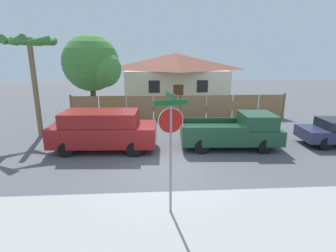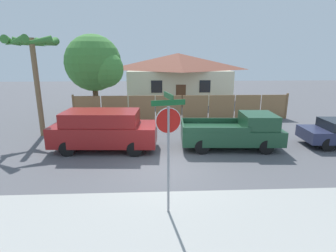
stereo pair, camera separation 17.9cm
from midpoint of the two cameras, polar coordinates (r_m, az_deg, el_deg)
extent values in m
plane|color=#56565B|center=(10.93, -1.65, -9.06)|extent=(80.00, 80.00, 0.00)
cube|color=#A3A39E|center=(7.78, -0.64, -19.81)|extent=(36.00, 3.20, 0.01)
cube|color=#997047|center=(19.43, -17.80, 3.61)|extent=(1.85, 0.06, 1.77)
cube|color=#997047|center=(19.05, -12.17, 3.78)|extent=(1.85, 0.06, 1.77)
cube|color=#997047|center=(18.86, -6.38, 3.91)|extent=(1.85, 0.06, 1.77)
cube|color=#997047|center=(18.87, -0.52, 4.01)|extent=(1.85, 0.06, 1.77)
cube|color=#997047|center=(19.07, 5.27, 4.06)|extent=(1.85, 0.06, 1.77)
cube|color=#997047|center=(19.46, 10.89, 4.07)|extent=(1.85, 0.06, 1.77)
cube|color=#997047|center=(20.02, 16.24, 4.04)|extent=(1.85, 0.06, 1.77)
cube|color=#997047|center=(20.75, 21.26, 3.99)|extent=(1.85, 0.06, 1.77)
cube|color=brown|center=(19.68, -20.53, 3.66)|extent=(0.12, 0.12, 1.87)
cube|color=brown|center=(21.17, 23.64, 4.08)|extent=(0.12, 0.12, 1.87)
cube|color=beige|center=(27.47, 1.33, 8.87)|extent=(9.71, 7.12, 3.16)
pyramid|color=brown|center=(27.33, 1.36, 13.88)|extent=(10.49, 7.69, 1.63)
cube|color=black|center=(23.79, -3.23, 8.54)|extent=(1.00, 0.04, 1.10)
cube|color=black|center=(24.22, 7.29, 8.56)|extent=(1.00, 0.04, 1.10)
cube|color=brown|center=(24.01, 2.06, 6.61)|extent=(0.90, 0.04, 2.00)
cylinder|color=brown|center=(20.49, -16.11, 5.29)|extent=(0.40, 0.40, 2.48)
sphere|color=#428438|center=(20.25, -16.68, 13.01)|extent=(4.05, 4.05, 4.05)
sphere|color=#478F3C|center=(19.58, -14.27, 11.94)|extent=(2.63, 2.63, 2.63)
cylinder|color=brown|center=(16.34, -27.19, 7.16)|extent=(0.28, 0.28, 5.41)
cone|color=#387A33|center=(15.91, -24.99, 16.12)|extent=(0.44, 1.78, 0.71)
cone|color=#387A33|center=(16.85, -25.53, 15.91)|extent=(1.76, 1.27, 0.71)
cone|color=#387A33|center=(17.21, -28.59, 15.52)|extent=(1.76, 1.27, 0.71)
cone|color=#387A33|center=(16.67, -31.32, 15.26)|extent=(0.44, 1.78, 0.71)
cone|color=#387A33|center=(15.72, -31.12, 15.44)|extent=(1.76, 1.27, 0.71)
cone|color=#387A33|center=(15.32, -27.83, 15.91)|extent=(1.76, 1.27, 0.71)
cube|color=maroon|center=(13.04, -14.12, -1.73)|extent=(5.09, 2.27, 0.95)
cube|color=maroon|center=(12.87, -14.88, 1.69)|extent=(3.58, 2.03, 0.65)
cube|color=black|center=(12.56, -7.54, 1.75)|extent=(0.16, 1.76, 0.55)
cylinder|color=black|center=(13.74, -6.87, -2.52)|extent=(0.71, 0.22, 0.71)
cylinder|color=black|center=(12.07, -7.78, -5.03)|extent=(0.71, 0.22, 0.71)
cylinder|color=black|center=(14.42, -19.18, -2.42)|extent=(0.71, 0.22, 0.71)
cylinder|color=black|center=(12.83, -21.65, -4.76)|extent=(0.71, 0.22, 0.71)
cube|color=#1E472D|center=(13.39, 12.84, -1.73)|extent=(4.94, 2.28, 0.72)
cube|color=#1E472D|center=(13.58, 18.47, 1.19)|extent=(1.65, 1.94, 0.69)
cube|color=#1E472D|center=(14.01, 8.80, 1.26)|extent=(3.03, 0.25, 0.25)
cube|color=#1E472D|center=(12.19, 10.20, -0.85)|extent=(3.03, 0.25, 0.25)
cube|color=#1E472D|center=(12.92, 2.65, 0.27)|extent=(0.19, 1.92, 0.25)
cylinder|color=black|center=(14.72, 17.67, -1.95)|extent=(0.71, 0.22, 0.71)
cylinder|color=black|center=(13.11, 20.04, -4.20)|extent=(0.71, 0.22, 0.71)
cylinder|color=black|center=(14.08, 5.99, -2.06)|extent=(0.71, 0.22, 0.71)
cylinder|color=black|center=(12.38, 6.90, -4.47)|extent=(0.71, 0.22, 0.71)
cylinder|color=black|center=(16.16, 27.99, -1.62)|extent=(0.67, 0.22, 0.67)
cylinder|color=black|center=(14.85, 30.80, -3.33)|extent=(0.67, 0.22, 0.67)
cylinder|color=gray|center=(7.40, -0.12, -7.81)|extent=(0.07, 0.07, 3.15)
cylinder|color=red|center=(7.03, -0.12, 1.16)|extent=(0.67, 0.18, 0.68)
cylinder|color=white|center=(7.03, -0.12, 1.16)|extent=(0.70, 0.18, 0.72)
cube|color=#19602D|center=(6.93, -0.12, 5.09)|extent=(0.92, 0.24, 0.15)
cube|color=#19602D|center=(6.90, -0.12, 6.57)|extent=(0.22, 0.83, 0.15)
camera|label=1|loc=(0.09, -90.46, -0.12)|focal=28.00mm
camera|label=2|loc=(0.09, 89.54, 0.12)|focal=28.00mm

